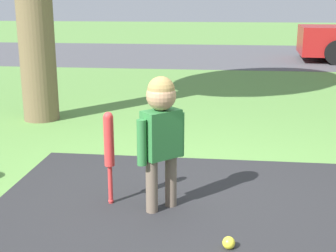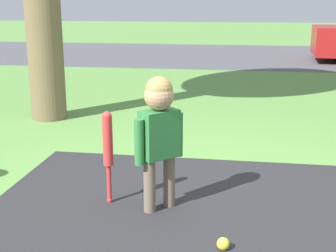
{
  "view_description": "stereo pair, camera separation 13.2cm",
  "coord_description": "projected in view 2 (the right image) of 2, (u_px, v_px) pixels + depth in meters",
  "views": [
    {
      "loc": [
        0.26,
        -3.33,
        1.5
      ],
      "look_at": [
        -0.17,
        0.24,
        0.53
      ],
      "focal_mm": 50.0,
      "sensor_mm": 36.0,
      "label": 1
    },
    {
      "loc": [
        0.39,
        -3.31,
        1.5
      ],
      "look_at": [
        -0.17,
        0.24,
        0.53
      ],
      "focal_mm": 50.0,
      "sensor_mm": 36.0,
      "label": 2
    }
  ],
  "objects": [
    {
      "name": "baseball_bat",
      "position": [
        108.0,
        145.0,
        3.46
      ],
      "size": [
        0.07,
        0.07,
        0.72
      ],
      "color": "red",
      "rests_on": "ground"
    },
    {
      "name": "street_strip",
      "position": [
        228.0,
        55.0,
        13.16
      ],
      "size": [
        40.0,
        6.0,
        0.01
      ],
      "color": "#4C4C51",
      "rests_on": "ground"
    },
    {
      "name": "sports_ball",
      "position": [
        223.0,
        244.0,
        2.9
      ],
      "size": [
        0.08,
        0.08,
        0.08
      ],
      "color": "yellow",
      "rests_on": "ground"
    },
    {
      "name": "ground_plane",
      "position": [
        185.0,
        201.0,
        3.61
      ],
      "size": [
        60.0,
        60.0,
        0.0
      ],
      "primitive_type": "plane",
      "color": "#5B8C42"
    },
    {
      "name": "child",
      "position": [
        159.0,
        125.0,
        3.31
      ],
      "size": [
        0.31,
        0.3,
        0.99
      ],
      "rotation": [
        0.0,
        0.0,
        0.77
      ],
      "color": "#6B5B4C",
      "rests_on": "ground"
    }
  ]
}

